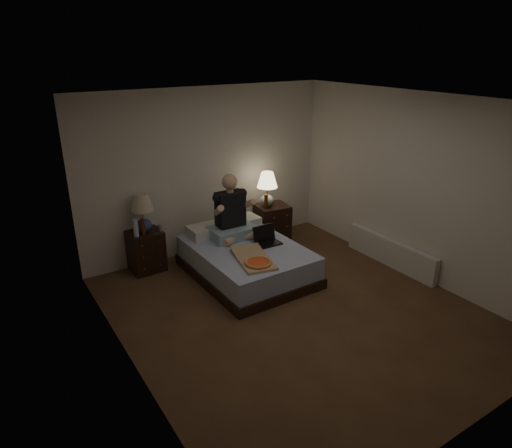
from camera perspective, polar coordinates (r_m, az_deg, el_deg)
floor at (r=5.71m, az=4.99°, el=-10.79°), size 4.00×4.50×0.00m
ceiling at (r=4.85m, az=5.98°, el=14.97°), size 4.00×4.50×0.00m
wall_back at (r=6.97m, az=-6.07°, el=6.52°), size 4.00×0.00×2.50m
wall_front at (r=3.83m, az=26.89°, el=-9.11°), size 4.00×0.00×2.50m
wall_left at (r=4.30m, az=-16.14°, el=-4.12°), size 0.00×4.50×2.50m
wall_right at (r=6.53m, az=19.47°, el=4.34°), size 0.00×4.50×2.50m
bed at (r=6.40m, az=-1.13°, el=-4.64°), size 1.34×1.77×0.44m
nightstand_left at (r=6.71m, az=-13.58°, el=-3.29°), size 0.47×0.42×0.59m
nightstand_right at (r=7.41m, az=2.02°, el=-0.01°), size 0.55×0.51×0.64m
lamp_left at (r=6.49m, az=-13.98°, el=1.34°), size 0.41×0.41×0.56m
lamp_right at (r=7.16m, az=1.41°, el=4.34°), size 0.41×0.41×0.56m
water_bottle at (r=6.41m, az=-14.79°, el=-0.49°), size 0.07×0.07×0.25m
soda_can at (r=6.55m, az=-11.94°, el=-0.47°), size 0.07×0.07×0.10m
beer_bottle_left at (r=6.46m, az=-13.95°, el=-0.33°), size 0.06×0.06×0.23m
beer_bottle_right at (r=7.12m, az=1.28°, el=2.82°), size 0.06×0.06×0.23m
person at (r=6.45m, az=-3.03°, el=2.16°), size 0.67×0.53×0.93m
laptop at (r=6.34m, az=1.56°, el=-1.52°), size 0.35×0.29×0.24m
pizza_box at (r=5.75m, az=0.26°, el=-4.94°), size 0.56×0.83×0.08m
radiator at (r=6.98m, az=16.44°, el=-3.43°), size 0.10×1.60×0.40m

